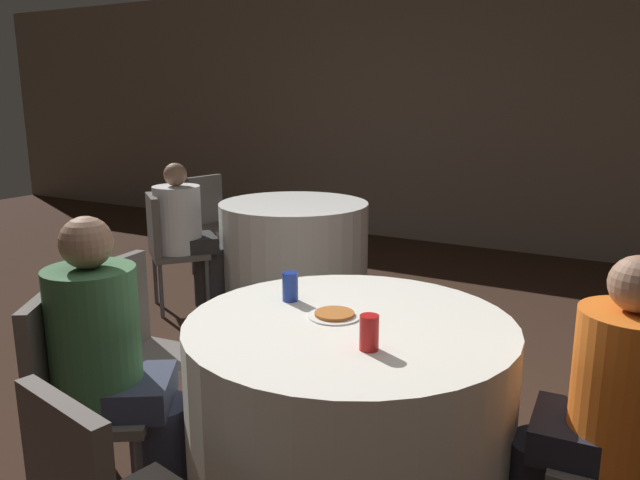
% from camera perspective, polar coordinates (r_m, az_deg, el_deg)
% --- Properties ---
extents(wall_back, '(16.00, 0.06, 2.80)m').
position_cam_1_polar(wall_back, '(6.60, 20.76, 10.62)').
color(wall_back, '#7A6B5B').
rests_on(wall_back, ground_plane).
extents(table_near, '(1.26, 1.26, 0.76)m').
position_cam_1_polar(table_near, '(2.54, 2.65, -15.50)').
color(table_near, white).
rests_on(table_near, ground_plane).
extents(table_far, '(1.19, 1.19, 0.76)m').
position_cam_1_polar(table_far, '(5.04, -2.39, -0.82)').
color(table_far, white).
rests_on(table_far, ground_plane).
extents(chair_near_southwest, '(0.55, 0.55, 0.88)m').
position_cam_1_polar(chair_near_southwest, '(2.58, -21.59, -12.32)').
color(chair_near_southwest, '#59514C').
rests_on(chair_near_southwest, ground_plane).
extents(chair_near_west, '(0.44, 0.44, 0.88)m').
position_cam_1_polar(chair_near_west, '(2.98, -16.64, -8.49)').
color(chair_near_west, '#59514C').
rests_on(chair_near_west, ground_plane).
extents(chair_far_west, '(0.47, 0.47, 0.88)m').
position_cam_1_polar(chair_far_west, '(5.72, -9.89, 2.20)').
color(chair_far_west, '#59514C').
rests_on(chair_far_west, ground_plane).
extents(chair_far_southwest, '(0.56, 0.56, 0.88)m').
position_cam_1_polar(chair_far_southwest, '(4.78, -13.88, -0.15)').
color(chair_far_southwest, '#59514C').
rests_on(chair_far_southwest, ground_plane).
extents(person_orange_shirt, '(0.51, 0.34, 1.13)m').
position_cam_1_polar(person_orange_shirt, '(2.30, 24.04, -14.73)').
color(person_orange_shirt, black).
rests_on(person_orange_shirt, ground_plane).
extents(person_white_shirt, '(0.47, 0.49, 1.11)m').
position_cam_1_polar(person_white_shirt, '(4.80, -12.01, 0.49)').
color(person_white_shirt, '#282828').
rests_on(person_white_shirt, ground_plane).
extents(person_green_jacket, '(0.48, 0.44, 1.18)m').
position_cam_1_polar(person_green_jacket, '(2.51, -18.20, -11.11)').
color(person_green_jacket, '#33384C').
rests_on(person_green_jacket, ground_plane).
extents(pizza_plate_near, '(0.21, 0.21, 0.02)m').
position_cam_1_polar(pizza_plate_near, '(2.43, 1.33, -6.84)').
color(pizza_plate_near, white).
rests_on(pizza_plate_near, table_near).
extents(soda_can_blue, '(0.07, 0.07, 0.12)m').
position_cam_1_polar(soda_can_blue, '(2.60, -2.74, -4.27)').
color(soda_can_blue, '#1E38A5').
rests_on(soda_can_blue, table_near).
extents(soda_can_red, '(0.07, 0.07, 0.12)m').
position_cam_1_polar(soda_can_red, '(2.12, 4.52, -8.44)').
color(soda_can_red, red).
rests_on(soda_can_red, table_near).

